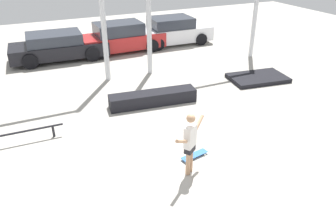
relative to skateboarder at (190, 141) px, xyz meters
The scene contains 9 objects.
ground_plane 1.37m from the skateboarder, 44.76° to the left, with size 36.00×36.00×0.00m, color #B2ADA3.
skateboarder is the anchor object (origin of this frame).
skateboard 1.06m from the skateboarder, 49.31° to the left, with size 0.79×0.35×0.08m.
grind_box 3.90m from the skateboarder, 80.70° to the left, with size 2.97×0.60×0.45m, color black.
manual_pad 6.69m from the skateboarder, 37.47° to the left, with size 2.25×1.39×0.16m, color black.
grind_rail 5.11m from the skateboarder, 142.59° to the left, with size 3.13×0.13×0.38m.
parked_car_black 10.14m from the skateboarder, 98.94° to the left, with size 4.41×2.09×1.26m.
parked_car_red 10.16m from the skateboarder, 81.53° to the left, with size 4.13×1.90×1.44m.
parked_car_white 11.11m from the skateboarder, 66.60° to the left, with size 4.02×2.07×1.41m.
Camera 1 is at (-3.85, -6.28, 5.03)m, focal length 35.00 mm.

